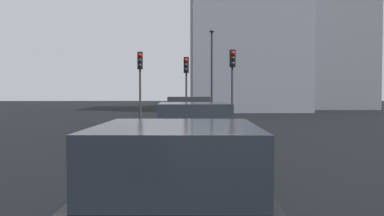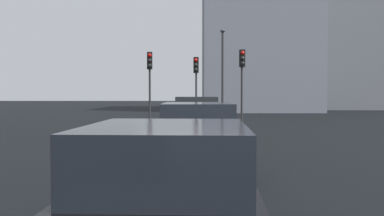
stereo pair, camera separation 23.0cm
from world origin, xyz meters
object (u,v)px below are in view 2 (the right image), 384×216
object	(u,v)px
car_grey_second	(197,137)
street_lamp_kerbside	(223,65)
car_yellow_lead	(196,117)
traffic_light_near_left	(196,76)
car_black_third	(169,199)
traffic_light_near_right	(242,71)
traffic_light_far_left	(150,73)

from	to	relation	value
car_grey_second	street_lamp_kerbside	bearing A→B (deg)	-5.65
car_yellow_lead	traffic_light_near_left	distance (m)	7.18
car_yellow_lead	street_lamp_kerbside	xyz separation A→B (m)	(13.51, -1.90, 3.02)
car_black_third	traffic_light_near_right	xyz separation A→B (m)	(18.01, -2.65, 2.16)
car_black_third	traffic_light_near_left	size ratio (longest dim) A/B	1.19
car_grey_second	traffic_light_near_left	bearing A→B (deg)	-0.41
car_black_third	traffic_light_far_left	world-z (taller)	traffic_light_far_left
car_yellow_lead	traffic_light_near_left	bearing A→B (deg)	-1.55
car_yellow_lead	car_grey_second	bearing A→B (deg)	178.74
car_black_third	traffic_light_near_left	world-z (taller)	traffic_light_near_left
traffic_light_near_right	street_lamp_kerbside	size ratio (longest dim) A/B	0.63
traffic_light_far_left	car_yellow_lead	bearing A→B (deg)	20.20
traffic_light_near_left	traffic_light_far_left	size ratio (longest dim) A/B	0.97
traffic_light_near_left	street_lamp_kerbside	xyz separation A→B (m)	(6.60, -1.90, 1.05)
street_lamp_kerbside	traffic_light_far_left	bearing A→B (deg)	153.30
traffic_light_near_left	traffic_light_near_right	size ratio (longest dim) A/B	0.95
car_black_third	traffic_light_near_left	distance (m)	20.26
traffic_light_near_right	traffic_light_far_left	xyz separation A→B (m)	(0.16, 4.80, -0.07)
car_yellow_lead	street_lamp_kerbside	bearing A→B (deg)	-9.57
car_yellow_lead	car_black_third	distance (m)	13.25
traffic_light_near_right	street_lamp_kerbside	bearing A→B (deg)	176.40
traffic_light_near_right	street_lamp_kerbside	world-z (taller)	street_lamp_kerbside
car_grey_second	car_black_third	bearing A→B (deg)	176.39
traffic_light_near_right	car_yellow_lead	bearing A→B (deg)	-33.30
car_black_third	car_grey_second	bearing A→B (deg)	-0.77
car_black_third	traffic_light_far_left	size ratio (longest dim) A/B	1.16
car_grey_second	traffic_light_near_left	xyz separation A→B (m)	(14.38, 0.04, 1.99)
traffic_light_near_left	traffic_light_far_left	xyz separation A→B (m)	(-1.99, 2.42, 0.07)
car_grey_second	car_yellow_lead	bearing A→B (deg)	-0.27
street_lamp_kerbside	traffic_light_near_right	bearing A→B (deg)	-176.89
car_black_third	traffic_light_near_right	bearing A→B (deg)	-6.10
car_yellow_lead	car_black_third	xyz separation A→B (m)	(-13.25, 0.27, -0.05)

